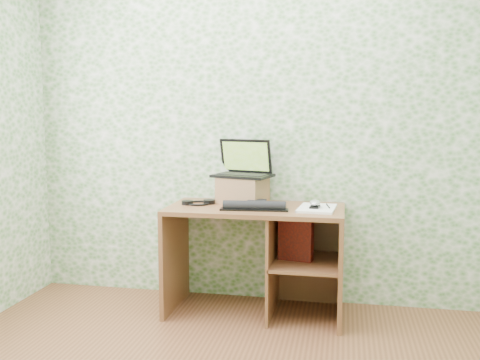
% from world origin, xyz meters
% --- Properties ---
extents(wall_back, '(3.50, 0.00, 3.50)m').
position_xyz_m(wall_back, '(0.00, 1.75, 1.30)').
color(wall_back, silver).
rests_on(wall_back, ground).
extents(desk, '(1.20, 0.60, 0.75)m').
position_xyz_m(desk, '(0.08, 1.47, 0.48)').
color(desk, brown).
rests_on(desk, floor).
extents(riser, '(0.37, 0.33, 0.19)m').
position_xyz_m(riser, '(-0.12, 1.58, 0.84)').
color(riser, brown).
rests_on(riser, desk).
extents(laptop, '(0.45, 0.37, 0.26)m').
position_xyz_m(laptop, '(-0.12, 1.63, 1.00)').
color(laptop, black).
rests_on(laptop, riser).
extents(keyboard, '(0.46, 0.26, 0.06)m').
position_xyz_m(keyboard, '(0.01, 1.37, 0.77)').
color(keyboard, black).
rests_on(keyboard, desk).
extents(headphones, '(0.22, 0.22, 0.03)m').
position_xyz_m(headphones, '(-0.41, 1.47, 0.76)').
color(headphones, black).
rests_on(headphones, desk).
extents(notepad, '(0.26, 0.35, 0.02)m').
position_xyz_m(notepad, '(0.42, 1.42, 0.76)').
color(notepad, white).
rests_on(notepad, desk).
extents(mouse, '(0.08, 0.12, 0.04)m').
position_xyz_m(mouse, '(0.41, 1.40, 0.79)').
color(mouse, silver).
rests_on(mouse, notepad).
extents(pen, '(0.03, 0.15, 0.01)m').
position_xyz_m(pen, '(0.49, 1.46, 0.77)').
color(pen, black).
rests_on(pen, notepad).
extents(red_box, '(0.24, 0.12, 0.28)m').
position_xyz_m(red_box, '(0.28, 1.44, 0.53)').
color(red_box, maroon).
rests_on(red_box, desk).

